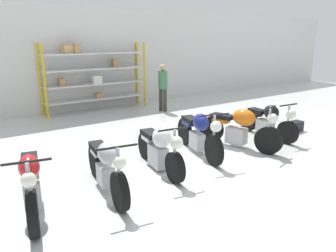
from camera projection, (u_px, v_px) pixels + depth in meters
ground_plane at (179, 162)px, 6.88m from camera, size 30.00×30.00×0.00m
back_wall at (70, 60)px, 11.30m from camera, size 30.00×0.08×3.60m
shelving_rack at (94, 75)px, 11.54m from camera, size 3.79×0.63×2.37m
motorcycle_red at (31, 183)px, 4.85m from camera, size 0.75×2.06×1.04m
motorcycle_silver at (106, 166)px, 5.47m from camera, size 0.65×2.04×1.01m
motorcycle_white at (159, 148)px, 6.39m from camera, size 0.65×1.94×1.00m
motorcycle_blue at (199, 133)px, 7.24m from camera, size 0.84×2.09×1.07m
motorcycle_orange at (239, 128)px, 7.70m from camera, size 0.86×2.09×1.06m
motorcycle_black at (268, 121)px, 8.55m from camera, size 0.58×1.95×0.98m
person_browsing at (163, 84)px, 11.47m from camera, size 0.42×0.42×1.65m
toolbox at (295, 126)px, 9.16m from camera, size 0.44×0.26×0.28m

